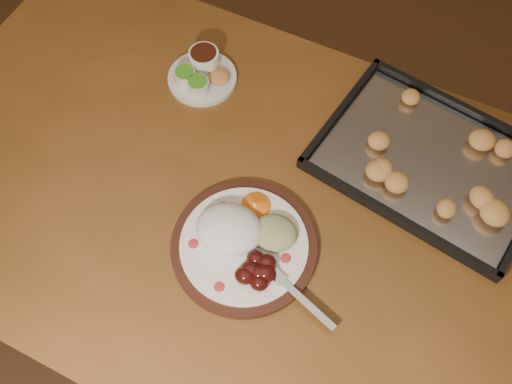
% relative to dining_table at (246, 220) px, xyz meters
% --- Properties ---
extents(ground, '(4.00, 4.00, 0.00)m').
position_rel_dining_table_xyz_m(ground, '(-0.20, -0.27, -0.65)').
color(ground, '#58301E').
rests_on(ground, ground).
extents(dining_table, '(1.62, 1.11, 0.75)m').
position_rel_dining_table_xyz_m(dining_table, '(0.00, 0.00, 0.00)').
color(dining_table, brown).
rests_on(dining_table, ground).
extents(dinner_plate, '(0.35, 0.28, 0.07)m').
position_rel_dining_table_xyz_m(dinner_plate, '(0.03, -0.10, 0.12)').
color(dinner_plate, black).
rests_on(dinner_plate, dining_table).
extents(condiment_saucer, '(0.16, 0.16, 0.05)m').
position_rel_dining_table_xyz_m(condiment_saucer, '(-0.19, 0.27, 0.12)').
color(condiment_saucer, beige).
rests_on(condiment_saucer, dining_table).
extents(baking_tray, '(0.53, 0.45, 0.05)m').
position_rel_dining_table_xyz_m(baking_tray, '(0.34, 0.20, 0.11)').
color(baking_tray, black).
rests_on(baking_tray, dining_table).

